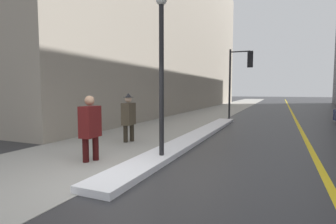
{
  "coord_description": "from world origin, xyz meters",
  "views": [
    {
      "loc": [
        3.11,
        -4.15,
        1.77
      ],
      "look_at": [
        -0.4,
        4.0,
        1.05
      ],
      "focal_mm": 28.0,
      "sensor_mm": 36.0,
      "label": 1
    }
  ],
  "objects": [
    {
      "name": "ground_plane",
      "position": [
        0.0,
        0.0,
        0.0
      ],
      "size": [
        160.0,
        160.0,
        0.0
      ],
      "primitive_type": "plane",
      "color": "#2D2D30"
    },
    {
      "name": "sidewalk_slab",
      "position": [
        -2.0,
        15.0,
        0.01
      ],
      "size": [
        4.0,
        80.0,
        0.01
      ],
      "color": "#9E9B93",
      "rests_on": "ground"
    },
    {
      "name": "road_centre_stripe",
      "position": [
        4.0,
        15.0,
        0.0
      ],
      "size": [
        0.16,
        80.0,
        0.0
      ],
      "color": "gold",
      "rests_on": "ground"
    },
    {
      "name": "snow_bank_curb",
      "position": [
        0.24,
        5.2,
        0.07
      ],
      "size": [
        0.81,
        12.0,
        0.14
      ],
      "color": "white",
      "rests_on": "ground"
    },
    {
      "name": "building_facade_left",
      "position": [
        -7.0,
        20.0,
        7.71
      ],
      "size": [
        6.0,
        36.0,
        15.42
      ],
      "color": "gray",
      "rests_on": "ground"
    },
    {
      "name": "lamp_post",
      "position": [
        0.37,
        1.79,
        2.52
      ],
      "size": [
        0.28,
        0.28,
        4.12
      ],
      "color": "black",
      "rests_on": "ground"
    },
    {
      "name": "traffic_light_near",
      "position": [
        1.04,
        11.27,
        2.99
      ],
      "size": [
        1.31,
        0.33,
        4.13
      ],
      "rotation": [
        0.0,
        0.0,
        0.05
      ],
      "color": "black",
      "rests_on": "ground"
    },
    {
      "name": "pedestrian_in_glasses",
      "position": [
        -1.21,
        1.0,
        0.92
      ],
      "size": [
        0.35,
        0.55,
        1.65
      ],
      "rotation": [
        0.0,
        0.0,
        -1.51
      ],
      "color": "#340C0C",
      "rests_on": "ground"
    },
    {
      "name": "pedestrian_in_fedora",
      "position": [
        -1.68,
        3.53,
        0.92
      ],
      "size": [
        0.36,
        0.54,
        1.69
      ],
      "rotation": [
        0.0,
        0.0,
        -1.51
      ],
      "color": "#2A241B",
      "rests_on": "ground"
    }
  ]
}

